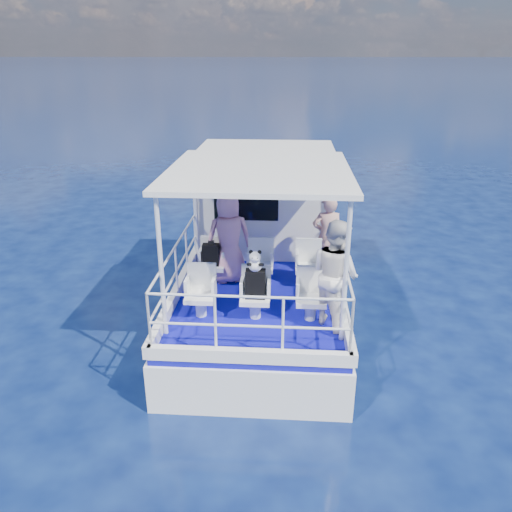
{
  "coord_description": "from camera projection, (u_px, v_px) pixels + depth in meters",
  "views": [
    {
      "loc": [
        0.5,
        -8.33,
        4.93
      ],
      "look_at": [
        -0.04,
        -0.4,
        1.7
      ],
      "focal_mm": 35.0,
      "sensor_mm": 36.0,
      "label": 1
    }
  ],
  "objects": [
    {
      "name": "seat_center_fwd",
      "position": [
        260.0,
        274.0,
        9.36
      ],
      "size": [
        0.48,
        0.46,
        0.38
      ],
      "primitive_type": "cube",
      "color": "white",
      "rests_on": "deck"
    },
    {
      "name": "seat_port_aft",
      "position": [
        201.0,
        305.0,
        8.21
      ],
      "size": [
        0.48,
        0.46,
        0.38
      ],
      "primitive_type": "cube",
      "color": "white",
      "rests_on": "deck"
    },
    {
      "name": "ground",
      "position": [
        259.0,
        330.0,
        9.58
      ],
      "size": [
        2000.0,
        2000.0,
        0.0
      ],
      "primitive_type": "plane",
      "color": "#08133C",
      "rests_on": "ground"
    },
    {
      "name": "passenger_port_fwd",
      "position": [
        229.0,
        238.0,
        9.23
      ],
      "size": [
        0.76,
        0.64,
        1.74
      ],
      "primitive_type": "imported",
      "rotation": [
        0.0,
        0.0,
        3.45
      ],
      "color": "pink",
      "rests_on": "deck"
    },
    {
      "name": "passenger_stbd_fwd",
      "position": [
        327.0,
        236.0,
        9.53
      ],
      "size": [
        0.62,
        0.44,
        1.59
      ],
      "primitive_type": "imported",
      "rotation": [
        0.0,
        0.0,
        3.26
      ],
      "color": "#DC9D8E",
      "rests_on": "deck"
    },
    {
      "name": "railings",
      "position": [
        257.0,
        276.0,
        8.53
      ],
      "size": [
        2.84,
        3.59,
        1.0
      ],
      "primitive_type": null,
      "color": "white",
      "rests_on": "deck"
    },
    {
      "name": "cabin",
      "position": [
        266.0,
        198.0,
        10.96
      ],
      "size": [
        2.85,
        2.0,
        2.2
      ],
      "primitive_type": "cube",
      "color": "white",
      "rests_on": "deck"
    },
    {
      "name": "seat_port_fwd",
      "position": [
        213.0,
        273.0,
        9.42
      ],
      "size": [
        0.48,
        0.46,
        0.38
      ],
      "primitive_type": "cube",
      "color": "white",
      "rests_on": "deck"
    },
    {
      "name": "canopy_posts",
      "position": [
        259.0,
        237.0,
        8.6
      ],
      "size": [
        2.77,
        2.97,
        2.2
      ],
      "color": "white",
      "rests_on": "deck"
    },
    {
      "name": "canopy",
      "position": [
        259.0,
        171.0,
        8.22
      ],
      "size": [
        3.0,
        3.2,
        0.08
      ],
      "primitive_type": "cube",
      "color": "white",
      "rests_on": "cabin"
    },
    {
      "name": "backpack_port",
      "position": [
        211.0,
        255.0,
        9.23
      ],
      "size": [
        0.31,
        0.17,
        0.4
      ],
      "primitive_type": "cube",
      "color": "black",
      "rests_on": "seat_port_fwd"
    },
    {
      "name": "seat_stbd_fwd",
      "position": [
        308.0,
        276.0,
        9.3
      ],
      "size": [
        0.48,
        0.46,
        0.38
      ],
      "primitive_type": "cube",
      "color": "white",
      "rests_on": "deck"
    },
    {
      "name": "backpack_center",
      "position": [
        255.0,
        284.0,
        7.97
      ],
      "size": [
        0.32,
        0.18,
        0.48
      ],
      "primitive_type": "cube",
      "color": "black",
      "rests_on": "seat_center_aft"
    },
    {
      "name": "hull",
      "position": [
        262.0,
        306.0,
        10.51
      ],
      "size": [
        3.0,
        7.0,
        1.6
      ],
      "primitive_type": "cube",
      "color": "white",
      "rests_on": "ground"
    },
    {
      "name": "deck",
      "position": [
        262.0,
        269.0,
        10.19
      ],
      "size": [
        2.9,
        6.9,
        0.1
      ],
      "primitive_type": "cube",
      "color": "#0C0A8C",
      "rests_on": "hull"
    },
    {
      "name": "seat_center_aft",
      "position": [
        255.0,
        307.0,
        8.16
      ],
      "size": [
        0.48,
        0.46,
        0.38
      ],
      "primitive_type": "cube",
      "color": "white",
      "rests_on": "deck"
    },
    {
      "name": "seat_stbd_aft",
      "position": [
        310.0,
        309.0,
        8.1
      ],
      "size": [
        0.48,
        0.46,
        0.38
      ],
      "primitive_type": "cube",
      "color": "white",
      "rests_on": "deck"
    },
    {
      "name": "passenger_stbd_aft",
      "position": [
        335.0,
        274.0,
        7.72
      ],
      "size": [
        1.03,
        1.07,
        1.74
      ],
      "primitive_type": "imported",
      "rotation": [
        0.0,
        0.0,
        2.2
      ],
      "color": "white",
      "rests_on": "deck"
    },
    {
      "name": "panda",
      "position": [
        255.0,
        261.0,
        7.78
      ],
      "size": [
        0.23,
        0.19,
        0.35
      ],
      "primitive_type": null,
      "color": "silver",
      "rests_on": "backpack_center"
    },
    {
      "name": "compact_camera",
      "position": [
        211.0,
        242.0,
        9.15
      ],
      "size": [
        0.11,
        0.07,
        0.07
      ],
      "primitive_type": "cube",
      "color": "black",
      "rests_on": "backpack_port"
    }
  ]
}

